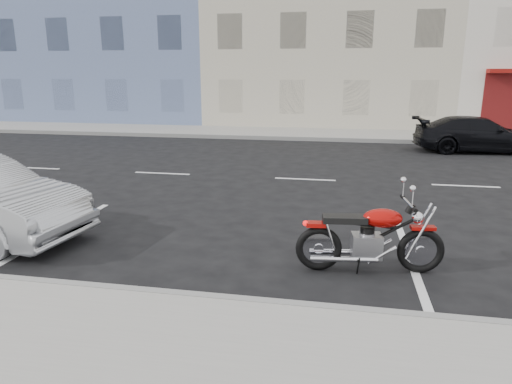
% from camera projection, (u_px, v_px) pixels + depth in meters
% --- Properties ---
extents(ground, '(120.00, 120.00, 0.00)m').
position_uv_depth(ground, '(383.00, 183.00, 11.72)').
color(ground, black).
rests_on(ground, ground).
extents(sidewalk_far, '(80.00, 3.40, 0.15)m').
position_uv_depth(sidewalk_far, '(255.00, 132.00, 20.85)').
color(sidewalk_far, gray).
rests_on(sidewalk_far, ground).
extents(curb_near, '(80.00, 0.12, 0.16)m').
position_uv_depth(curb_near, '(31.00, 284.00, 5.93)').
color(curb_near, gray).
rests_on(curb_near, ground).
extents(curb_far, '(80.00, 0.12, 0.16)m').
position_uv_depth(curb_far, '(247.00, 137.00, 19.24)').
color(curb_far, gray).
rests_on(curb_far, ground).
extents(bldg_blue, '(12.00, 12.00, 13.00)m').
position_uv_depth(bldg_blue, '(134.00, 9.00, 28.03)').
color(bldg_blue, slate).
rests_on(bldg_blue, ground).
extents(bldg_cream, '(12.00, 12.00, 11.50)m').
position_uv_depth(bldg_cream, '(331.00, 18.00, 26.10)').
color(bldg_cream, '#BAB19A').
rests_on(bldg_cream, ground).
extents(motorcycle, '(2.07, 0.69, 1.04)m').
position_uv_depth(motorcycle, '(424.00, 241.00, 6.34)').
color(motorcycle, black).
rests_on(motorcycle, ground).
extents(car_far, '(4.41, 2.08, 1.24)m').
position_uv_depth(car_far, '(477.00, 134.00, 16.11)').
color(car_far, black).
rests_on(car_far, ground).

